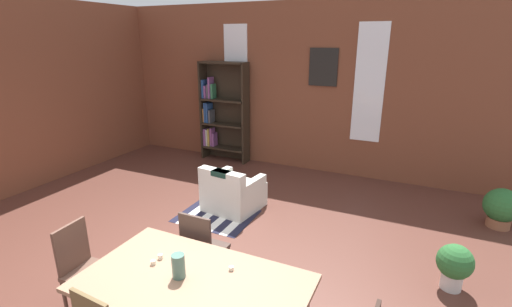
% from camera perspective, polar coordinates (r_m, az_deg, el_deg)
% --- Properties ---
extents(ground_plane, '(11.35, 11.35, 0.00)m').
position_cam_1_polar(ground_plane, '(4.47, -13.87, -19.53)').
color(ground_plane, brown).
extents(back_wall_brick, '(9.04, 0.12, 3.37)m').
position_cam_1_polar(back_wall_brick, '(7.56, 6.70, 10.21)').
color(back_wall_brick, brown).
rests_on(back_wall_brick, ground).
extents(window_pane_0, '(0.55, 0.02, 2.19)m').
position_cam_1_polar(window_pane_0, '(8.03, -3.18, 11.95)').
color(window_pane_0, white).
extents(window_pane_1, '(0.55, 0.02, 2.19)m').
position_cam_1_polar(window_pane_1, '(7.15, 17.48, 10.45)').
color(window_pane_1, white).
extents(dining_table, '(1.89, 1.08, 0.76)m').
position_cam_1_polar(dining_table, '(3.25, -9.89, -20.32)').
color(dining_table, '#9E7356').
rests_on(dining_table, ground).
extents(vase_on_table, '(0.11, 0.11, 0.21)m').
position_cam_1_polar(vase_on_table, '(3.21, -12.16, -16.99)').
color(vase_on_table, '#4C7266').
rests_on(vase_on_table, dining_table).
extents(tealight_candle_0, '(0.04, 0.04, 0.04)m').
position_cam_1_polar(tealight_candle_0, '(3.51, -14.87, -15.49)').
color(tealight_candle_0, silver).
rests_on(tealight_candle_0, dining_table).
extents(tealight_candle_1, '(0.04, 0.04, 0.04)m').
position_cam_1_polar(tealight_candle_1, '(3.45, -15.94, -16.24)').
color(tealight_candle_1, silver).
rests_on(tealight_candle_1, dining_table).
extents(tealight_candle_2, '(0.04, 0.04, 0.03)m').
position_cam_1_polar(tealight_candle_2, '(3.27, -3.92, -17.66)').
color(tealight_candle_2, silver).
rests_on(tealight_candle_2, dining_table).
extents(dining_chair_far_left, '(0.40, 0.40, 0.95)m').
position_cam_1_polar(dining_chair_far_left, '(4.06, -8.52, -14.56)').
color(dining_chair_far_left, '#45342D').
rests_on(dining_chair_far_left, ground).
extents(dining_chair_head_left, '(0.42, 0.42, 0.95)m').
position_cam_1_polar(dining_chair_head_left, '(4.12, -25.64, -15.74)').
color(dining_chair_head_left, brown).
rests_on(dining_chair_head_left, ground).
extents(bookshelf_tall, '(1.10, 0.33, 2.19)m').
position_cam_1_polar(bookshelf_tall, '(8.13, -5.58, 6.56)').
color(bookshelf_tall, '#2D2319').
rests_on(bookshelf_tall, ground).
extents(armchair_white, '(0.89, 0.89, 0.75)m').
position_cam_1_polar(armchair_white, '(5.88, -3.76, -6.27)').
color(armchair_white, silver).
rests_on(armchair_white, ground).
extents(potted_plant_by_shelf, '(0.50, 0.50, 0.60)m').
position_cam_1_polar(potted_plant_by_shelf, '(6.41, 34.32, -7.00)').
color(potted_plant_by_shelf, '#9E6042').
rests_on(potted_plant_by_shelf, ground).
extents(potted_plant_corner, '(0.38, 0.38, 0.53)m').
position_cam_1_polar(potted_plant_corner, '(4.67, 28.89, -15.09)').
color(potted_plant_corner, silver).
rests_on(potted_plant_corner, ground).
extents(striped_rug, '(1.15, 0.94, 0.01)m').
position_cam_1_polar(striped_rug, '(5.79, -6.26, -9.77)').
color(striped_rug, '#1E1E33').
rests_on(striped_rug, ground).
extents(framed_picture, '(0.56, 0.03, 0.72)m').
position_cam_1_polar(framed_picture, '(7.29, 10.61, 13.27)').
color(framed_picture, black).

